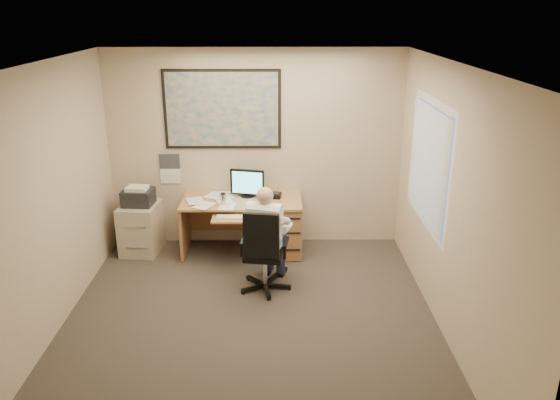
{
  "coord_description": "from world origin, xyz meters",
  "views": [
    {
      "loc": [
        0.27,
        -4.99,
        3.2
      ],
      "look_at": [
        0.33,
        1.3,
        0.95
      ],
      "focal_mm": 35.0,
      "sensor_mm": 36.0,
      "label": 1
    }
  ],
  "objects_px": {
    "office_chair": "(265,267)",
    "filing_cabinet": "(141,224)",
    "desk": "(267,221)",
    "person": "(265,239)"
  },
  "relations": [
    {
      "from": "filing_cabinet",
      "to": "office_chair",
      "type": "xyz_separation_m",
      "value": [
        1.71,
        -1.12,
        -0.1
      ]
    },
    {
      "from": "desk",
      "to": "office_chair",
      "type": "height_order",
      "value": "desk"
    },
    {
      "from": "filing_cabinet",
      "to": "person",
      "type": "xyz_separation_m",
      "value": [
        1.71,
        -1.04,
        0.23
      ]
    },
    {
      "from": "filing_cabinet",
      "to": "office_chair",
      "type": "relative_size",
      "value": 0.91
    },
    {
      "from": "desk",
      "to": "filing_cabinet",
      "type": "distance_m",
      "value": 1.72
    },
    {
      "from": "person",
      "to": "office_chair",
      "type": "bearing_deg",
      "value": -68.31
    },
    {
      "from": "desk",
      "to": "person",
      "type": "height_order",
      "value": "person"
    },
    {
      "from": "filing_cabinet",
      "to": "office_chair",
      "type": "height_order",
      "value": "office_chair"
    },
    {
      "from": "desk",
      "to": "person",
      "type": "xyz_separation_m",
      "value": [
        -0.01,
        -1.04,
        0.19
      ]
    },
    {
      "from": "office_chair",
      "to": "filing_cabinet",
      "type": "bearing_deg",
      "value": 155.36
    }
  ]
}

